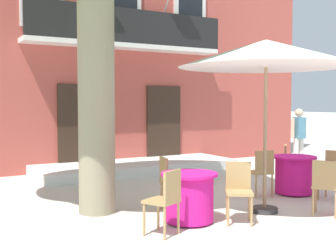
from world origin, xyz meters
name	(u,v)px	position (x,y,z in m)	size (l,w,h in m)	color
ground_plane	(252,200)	(0.00, 0.00, 0.00)	(120.00, 120.00, 0.00)	beige
building_facade	(97,42)	(-0.40, 6.99, 3.75)	(13.00, 5.09, 7.50)	#B24C42
entrance_step_platform	(137,167)	(-0.40, 4.09, 0.12)	(5.31, 1.82, 0.25)	silver
cafe_table_near_tree	(294,174)	(1.07, -0.01, 0.39)	(0.86, 0.86, 0.76)	#DB1984
cafe_chair_near_tree_0	(333,171)	(1.36, -0.71, 0.53)	(0.50, 0.50, 0.91)	tan
cafe_chair_near_tree_1	(290,162)	(1.55, 0.57, 0.53)	(0.57, 0.57, 0.91)	tan
cafe_chair_near_tree_2	(262,170)	(0.32, 0.10, 0.53)	(0.49, 0.49, 0.91)	tan
cafe_table_middle	(189,197)	(-1.86, -0.71, 0.39)	(0.86, 0.86, 0.76)	#DB1984
cafe_chair_middle_0	(170,180)	(-1.76, 0.04, 0.53)	(0.48, 0.48, 0.91)	tan
cafe_chair_middle_1	(166,197)	(-2.49, -1.11, 0.53)	(0.54, 0.54, 0.91)	tan
cafe_chair_middle_2	(239,188)	(-1.19, -1.06, 0.53)	(0.56, 0.56, 0.91)	tan
cafe_chair_front_0	(325,184)	(0.21, -1.50, 0.53)	(0.56, 0.56, 0.91)	tan
cafe_umbrella	(266,54)	(-0.44, -0.81, 2.61)	(2.90, 2.90, 2.85)	#997A56
pedestrian_near_entrance	(299,136)	(3.42, 2.10, 0.94)	(0.53, 0.39, 1.66)	silver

